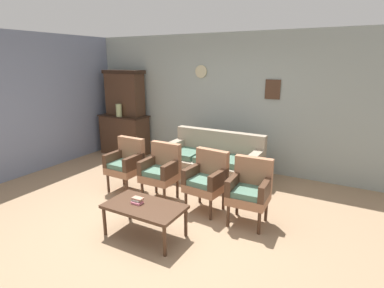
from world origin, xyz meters
TOP-DOWN VIEW (x-y plane):
  - ground_plane at (0.00, 0.00)m, footprint 7.68×7.68m
  - wall_back_with_decor at (0.00, 2.63)m, footprint 6.40×0.09m
  - wall_left_side at (-3.23, 0.00)m, footprint 0.06×5.20m
  - side_cabinet at (-2.47, 2.25)m, footprint 1.16×0.55m
  - cabinet_upper_hutch at (-2.47, 2.33)m, footprint 0.99×0.38m
  - vase_on_cabinet at (-2.44, 2.08)m, footprint 0.13×0.13m
  - floral_couch at (0.12, 1.69)m, footprint 1.78×0.81m
  - armchair_by_doorway at (-1.00, 0.60)m, footprint 0.53×0.50m
  - armchair_near_cabinet at (-0.28, 0.60)m, footprint 0.52×0.49m
  - armchair_near_couch_end at (0.53, 0.60)m, footprint 0.56×0.53m
  - armchair_row_middle at (1.20, 0.55)m, footprint 0.54×0.51m
  - coffee_table at (0.16, -0.41)m, footprint 1.00×0.56m
  - book_stack_on_table at (0.05, -0.41)m, footprint 0.14×0.11m

SIDE VIEW (x-z plane):
  - ground_plane at x=0.00m, z-range 0.00..0.00m
  - floral_couch at x=0.12m, z-range -0.12..0.78m
  - coffee_table at x=0.16m, z-range 0.17..0.59m
  - book_stack_on_table at x=0.05m, z-range 0.42..0.49m
  - side_cabinet at x=-2.47m, z-range 0.00..0.93m
  - armchair_by_doorway at x=-1.00m, z-range 0.05..0.95m
  - armchair_near_cabinet at x=-0.28m, z-range 0.05..0.95m
  - armchair_near_couch_end at x=0.53m, z-range 0.05..0.95m
  - armchair_row_middle at x=1.20m, z-range 0.05..0.95m
  - vase_on_cabinet at x=-2.44m, z-range 0.93..1.22m
  - wall_left_side at x=-3.23m, z-range 0.00..2.70m
  - wall_back_with_decor at x=0.00m, z-range 0.00..2.70m
  - cabinet_upper_hutch at x=-2.47m, z-range 0.94..1.97m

